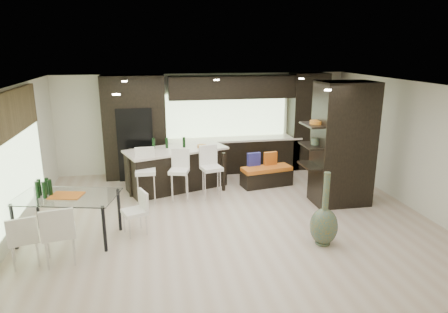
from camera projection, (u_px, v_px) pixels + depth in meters
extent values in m
plane|color=#C1A994|center=(229.00, 218.00, 8.18)|extent=(8.00, 8.00, 0.00)
cube|color=silver|center=(205.00, 123.00, 11.14)|extent=(8.00, 0.02, 2.70)
cube|color=silver|center=(10.00, 166.00, 7.11)|extent=(0.02, 7.00, 2.70)
cube|color=silver|center=(412.00, 146.00, 8.54)|extent=(0.02, 7.00, 2.70)
cube|color=white|center=(230.00, 85.00, 7.47)|extent=(8.00, 7.00, 0.02)
cube|color=#B2D199|center=(16.00, 162.00, 7.30)|extent=(0.04, 3.20, 1.90)
cube|color=#B2D199|center=(226.00, 115.00, 11.16)|extent=(3.40, 0.04, 1.20)
cube|color=brown|center=(11.00, 114.00, 7.07)|extent=(0.08, 3.00, 0.80)
cube|color=white|center=(227.00, 85.00, 7.71)|extent=(4.00, 3.00, 0.02)
cube|color=black|center=(224.00, 124.00, 10.92)|extent=(6.80, 0.68, 2.70)
cube|color=black|center=(136.00, 143.00, 10.54)|extent=(0.90, 0.68, 1.90)
cube|color=black|center=(343.00, 144.00, 8.67)|extent=(1.20, 0.80, 2.70)
cube|color=black|center=(177.00, 168.00, 9.83)|extent=(2.62, 1.77, 1.00)
cube|color=white|center=(146.00, 181.00, 8.90)|extent=(0.45, 0.45, 0.99)
cube|color=white|center=(179.00, 180.00, 9.05)|extent=(0.52, 0.52, 0.94)
cube|color=white|center=(211.00, 177.00, 9.17)|extent=(0.52, 0.52, 0.98)
cube|color=black|center=(266.00, 176.00, 10.06)|extent=(1.33, 0.70, 0.49)
cube|color=white|center=(69.00, 218.00, 7.19)|extent=(1.93, 1.37, 0.84)
cube|color=white|center=(59.00, 236.00, 6.40)|extent=(0.58, 0.58, 0.93)
cube|color=white|center=(24.00, 241.00, 6.34)|extent=(0.54, 0.54, 0.81)
cube|color=white|center=(135.00, 215.00, 7.40)|extent=(0.53, 0.53, 0.76)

